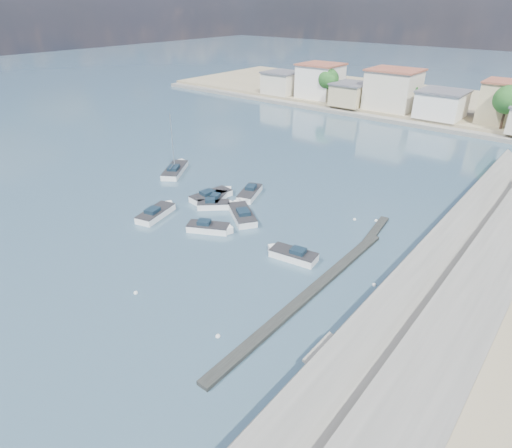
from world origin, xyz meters
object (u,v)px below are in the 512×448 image
at_px(motorboat_c, 242,214).
at_px(motorboat_e, 213,196).
at_px(motorboat_a, 157,213).
at_px(sailboat, 176,169).
at_px(motorboat_d, 291,255).
at_px(motorboat_b, 215,205).
at_px(motorboat_h, 211,228).
at_px(motorboat_f, 217,199).
at_px(motorboat_g, 249,194).

relative_size(motorboat_c, motorboat_e, 0.96).
distance_m(motorboat_a, motorboat_e, 7.97).
bearing_deg(sailboat, motorboat_a, -49.99).
relative_size(motorboat_c, motorboat_d, 1.12).
relative_size(motorboat_d, sailboat, 0.59).
bearing_deg(motorboat_b, motorboat_h, -51.24).
relative_size(motorboat_f, sailboat, 0.50).
xyz_separation_m(motorboat_c, motorboat_e, (-6.37, 1.70, -0.00)).
bearing_deg(motorboat_c, sailboat, 163.82).
height_order(motorboat_b, motorboat_d, same).
relative_size(motorboat_b, motorboat_g, 0.70).
bearing_deg(motorboat_f, motorboat_b, -53.26).
xyz_separation_m(motorboat_g, motorboat_h, (2.67, -9.84, -0.00)).
distance_m(motorboat_b, motorboat_e, 2.97).
distance_m(motorboat_c, motorboat_e, 6.60).
xyz_separation_m(motorboat_a, motorboat_f, (2.75, 7.44, -0.00)).
distance_m(motorboat_b, sailboat, 14.24).
relative_size(motorboat_c, sailboat, 0.66).
bearing_deg(motorboat_g, motorboat_b, -101.86).
bearing_deg(motorboat_d, motorboat_a, -172.66).
xyz_separation_m(motorboat_b, motorboat_f, (-1.15, 1.54, 0.00)).
bearing_deg(sailboat, motorboat_e, -16.89).
height_order(motorboat_a, motorboat_e, same).
xyz_separation_m(motorboat_f, motorboat_h, (4.90, -6.21, 0.00)).
bearing_deg(motorboat_h, motorboat_c, 85.99).
relative_size(motorboat_d, motorboat_h, 1.06).
height_order(motorboat_b, sailboat, sailboat).
distance_m(motorboat_d, motorboat_f, 15.91).
height_order(motorboat_g, sailboat, sailboat).
bearing_deg(motorboat_b, motorboat_c, 2.70).
xyz_separation_m(motorboat_d, sailboat, (-27.15, 8.83, 0.03)).
bearing_deg(motorboat_a, motorboat_h, 9.13).
relative_size(motorboat_c, motorboat_g, 1.04).
distance_m(motorboat_a, sailboat, 14.53).
relative_size(motorboat_h, sailboat, 0.56).
relative_size(motorboat_e, motorboat_g, 1.09).
height_order(motorboat_e, motorboat_g, same).
distance_m(motorboat_a, motorboat_h, 7.75).
relative_size(motorboat_a, sailboat, 0.66).
bearing_deg(motorboat_e, motorboat_d, -18.78).
bearing_deg(motorboat_b, motorboat_e, 140.27).
relative_size(motorboat_c, motorboat_f, 1.32).
distance_m(motorboat_c, motorboat_g, 5.82).
height_order(motorboat_c, motorboat_h, same).
distance_m(motorboat_a, motorboat_d, 17.96).
bearing_deg(motorboat_a, motorboat_g, 65.75).
bearing_deg(motorboat_h, motorboat_d, 5.99).
distance_m(motorboat_d, motorboat_g, 15.54).
height_order(motorboat_d, motorboat_g, same).
relative_size(motorboat_a, motorboat_f, 1.33).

